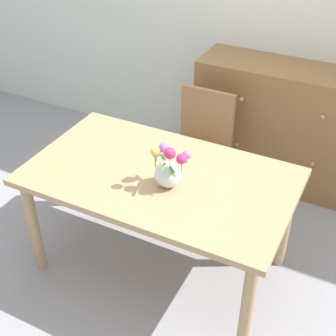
# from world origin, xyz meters

# --- Properties ---
(ground_plane) EXTENTS (12.00, 12.00, 0.00)m
(ground_plane) POSITION_xyz_m (0.00, 0.00, 0.00)
(ground_plane) COLOR #939399
(dining_table) EXTENTS (1.58, 0.92, 0.76)m
(dining_table) POSITION_xyz_m (0.00, 0.00, 0.67)
(dining_table) COLOR tan
(dining_table) RESTS_ON ground_plane
(chair_far) EXTENTS (0.42, 0.42, 0.90)m
(chair_far) POSITION_xyz_m (-0.08, 0.80, 0.52)
(chair_far) COLOR #9E7047
(chair_far) RESTS_ON ground_plane
(dresser) EXTENTS (1.40, 0.47, 1.00)m
(dresser) POSITION_xyz_m (0.42, 1.33, 0.50)
(dresser) COLOR olive
(dresser) RESTS_ON ground_plane
(flower_vase) EXTENTS (0.23, 0.21, 0.27)m
(flower_vase) POSITION_xyz_m (0.09, -0.07, 0.87)
(flower_vase) COLOR silver
(flower_vase) RESTS_ON dining_table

